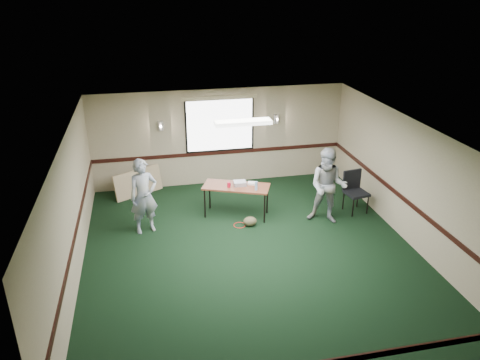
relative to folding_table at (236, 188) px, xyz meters
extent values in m
plane|color=black|center=(-0.03, -1.89, -0.74)|extent=(8.00, 8.00, 0.00)
plane|color=tan|center=(-0.03, 2.11, 0.61)|extent=(7.00, 0.00, 7.00)
plane|color=tan|center=(-0.03, -5.89, 0.61)|extent=(7.00, 0.00, 7.00)
plane|color=tan|center=(-3.53, -1.89, 0.61)|extent=(0.00, 8.00, 8.00)
plane|color=tan|center=(3.47, -1.89, 0.61)|extent=(0.00, 8.00, 8.00)
plane|color=silver|center=(-0.03, -1.89, 1.96)|extent=(8.00, 8.00, 0.00)
cube|color=black|center=(-0.03, 2.10, 0.16)|extent=(7.00, 0.03, 0.10)
cube|color=black|center=(-3.52, -1.89, 0.16)|extent=(0.03, 8.00, 0.10)
cube|color=black|center=(3.45, -1.89, 0.16)|extent=(0.03, 8.00, 0.10)
cube|color=black|center=(-0.03, 2.09, 0.96)|extent=(1.90, 0.01, 1.50)
cube|color=white|center=(-0.03, 2.08, 0.96)|extent=(1.80, 0.02, 1.40)
cube|color=tan|center=(-0.03, 2.08, 1.73)|extent=(2.05, 0.08, 0.10)
cylinder|color=silver|center=(-1.63, 2.05, 1.06)|extent=(0.16, 0.16, 0.25)
cylinder|color=silver|center=(1.57, 2.05, 1.06)|extent=(0.16, 0.16, 0.25)
cube|color=white|center=(-0.03, -0.89, 1.90)|extent=(1.20, 0.32, 0.08)
cube|color=#592B19|center=(0.00, 0.00, 0.04)|extent=(1.71, 1.19, 0.04)
cylinder|color=black|center=(-0.77, 0.04, -0.36)|extent=(0.04, 0.04, 0.75)
cylinder|color=black|center=(0.58, -0.51, -0.36)|extent=(0.04, 0.04, 0.75)
cylinder|color=black|center=(-0.58, 0.51, -0.36)|extent=(0.04, 0.04, 0.75)
cylinder|color=black|center=(0.77, -0.04, -0.36)|extent=(0.04, 0.04, 0.75)
cube|color=#93939B|center=(0.09, 0.02, 0.11)|extent=(0.31, 0.27, 0.10)
cube|color=silver|center=(0.39, 0.02, 0.08)|extent=(0.23, 0.21, 0.05)
cylinder|color=#B00B24|center=(-0.19, -0.04, 0.12)|extent=(0.08, 0.08, 0.13)
cylinder|color=#7CA7CB|center=(0.41, -0.34, 0.17)|extent=(0.07, 0.07, 0.22)
ellipsoid|color=#49442A|center=(0.21, -0.59, -0.62)|extent=(0.37, 0.31, 0.23)
torus|color=red|center=(-0.03, -0.54, -0.73)|extent=(0.30, 0.30, 0.01)
cube|color=tan|center=(-2.34, 1.71, -0.39)|extent=(1.30, 0.85, 0.70)
cube|color=black|center=(2.96, -0.42, -0.23)|extent=(0.58, 0.58, 0.07)
cube|color=black|center=(2.91, -0.18, 0.05)|extent=(0.51, 0.14, 0.50)
cylinder|color=black|center=(2.78, -0.67, -0.50)|extent=(0.03, 0.03, 0.47)
cylinder|color=black|center=(3.20, -0.60, -0.50)|extent=(0.03, 0.03, 0.47)
cylinder|color=black|center=(2.71, -0.25, -0.50)|extent=(0.03, 0.03, 0.47)
cylinder|color=black|center=(3.13, -0.18, -0.50)|extent=(0.03, 0.03, 0.47)
imported|color=#3F508B|center=(-2.20, -0.32, 0.15)|extent=(0.74, 0.59, 1.76)
imported|color=#8097C7|center=(2.04, -0.75, 0.18)|extent=(1.12, 1.03, 1.84)
camera|label=1|loc=(-2.04, -10.08, 4.68)|focal=35.00mm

